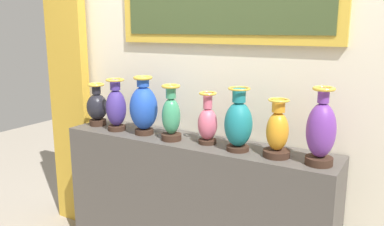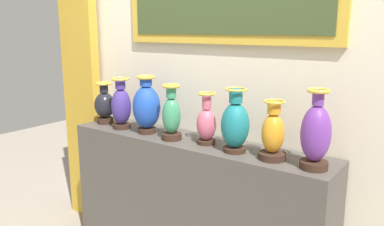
{
  "view_description": "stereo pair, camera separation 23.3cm",
  "coord_description": "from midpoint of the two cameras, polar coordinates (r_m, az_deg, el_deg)",
  "views": [
    {
      "loc": [
        1.24,
        -2.1,
        1.65
      ],
      "look_at": [
        0.0,
        0.0,
        1.12
      ],
      "focal_mm": 36.62,
      "sensor_mm": 36.0,
      "label": 1
    },
    {
      "loc": [
        1.44,
        -1.98,
        1.65
      ],
      "look_at": [
        0.0,
        0.0,
        1.12
      ],
      "focal_mm": 36.62,
      "sensor_mm": 36.0,
      "label": 2
    }
  ],
  "objects": [
    {
      "name": "display_shelf",
      "position": [
        2.71,
        -2.53,
        -13.56
      ],
      "size": [
        1.87,
        0.37,
        0.94
      ],
      "primitive_type": "cube",
      "color": "#4C4742",
      "rests_on": "ground_plane"
    },
    {
      "name": "vase_onyx",
      "position": [
        3.02,
        -15.82,
        0.87
      ],
      "size": [
        0.15,
        0.15,
        0.32
      ],
      "color": "#382319",
      "rests_on": "display_shelf"
    },
    {
      "name": "vase_sapphire",
      "position": [
        2.68,
        -9.54,
        0.79
      ],
      "size": [
        0.19,
        0.19,
        0.4
      ],
      "color": "#382319",
      "rests_on": "display_shelf"
    },
    {
      "name": "vase_jade",
      "position": [
        2.52,
        -5.7,
        -0.45
      ],
      "size": [
        0.13,
        0.13,
        0.36
      ],
      "color": "#382319",
      "rests_on": "display_shelf"
    },
    {
      "name": "vase_rose",
      "position": [
        2.44,
        -0.44,
        -1.41
      ],
      "size": [
        0.12,
        0.12,
        0.33
      ],
      "color": "#382319",
      "rests_on": "display_shelf"
    },
    {
      "name": "vase_indigo",
      "position": [
        2.83,
        -13.33,
        0.81
      ],
      "size": [
        0.14,
        0.14,
        0.37
      ],
      "color": "#382319",
      "rests_on": "display_shelf"
    },
    {
      "name": "vase_violet",
      "position": [
        2.13,
        15.33,
        -2.63
      ],
      "size": [
        0.15,
        0.15,
        0.42
      ],
      "color": "#382319",
      "rests_on": "display_shelf"
    },
    {
      "name": "vase_amber",
      "position": [
        2.22,
        9.41,
        -2.85
      ],
      "size": [
        0.15,
        0.15,
        0.33
      ],
      "color": "#382319",
      "rests_on": "display_shelf"
    },
    {
      "name": "back_wall",
      "position": [
        2.66,
        0.23,
        6.01
      ],
      "size": [
        3.08,
        0.14,
        2.65
      ],
      "color": "beige",
      "rests_on": "ground_plane"
    },
    {
      "name": "vase_teal",
      "position": [
        2.3,
        3.9,
        -1.53
      ],
      "size": [
        0.17,
        0.17,
        0.38
      ],
      "color": "#382319",
      "rests_on": "display_shelf"
    },
    {
      "name": "curtain_gold",
      "position": [
        3.42,
        -19.29,
        2.64
      ],
      "size": [
        0.38,
        0.08,
        2.24
      ],
      "primitive_type": "cube",
      "color": "gold",
      "rests_on": "ground_plane"
    }
  ]
}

